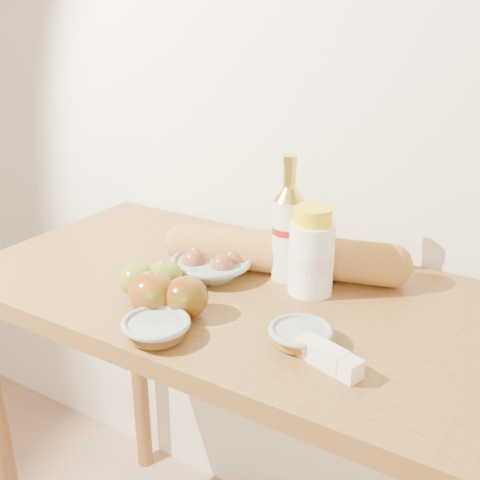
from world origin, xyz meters
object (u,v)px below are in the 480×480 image
at_px(cream_bottle, 311,254).
at_px(egg_bowl, 212,264).
at_px(table, 248,343).
at_px(bourbon_bottle, 288,230).
at_px(baguette, 283,253).

bearing_deg(cream_bottle, egg_bowl, 177.54).
relative_size(cream_bottle, egg_bowl, 0.87).
bearing_deg(table, egg_bowl, 168.25).
xyz_separation_m(cream_bottle, egg_bowl, (-0.21, -0.04, -0.06)).
height_order(table, bourbon_bottle, bourbon_bottle).
relative_size(cream_bottle, baguette, 0.33).
xyz_separation_m(egg_bowl, baguette, (0.12, 0.09, 0.02)).
height_order(table, egg_bowl, egg_bowl).
bearing_deg(bourbon_bottle, cream_bottle, -46.13).
xyz_separation_m(bourbon_bottle, egg_bowl, (-0.14, -0.07, -0.08)).
distance_m(egg_bowl, baguette, 0.15).
bearing_deg(egg_bowl, bourbon_bottle, 26.63).
bearing_deg(egg_bowl, baguette, 36.54).
xyz_separation_m(cream_bottle, baguette, (-0.09, 0.05, -0.04)).
distance_m(table, cream_bottle, 0.24).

